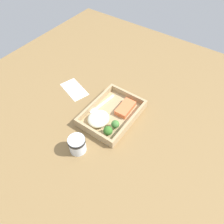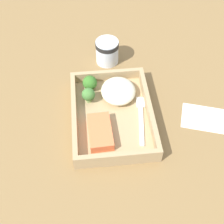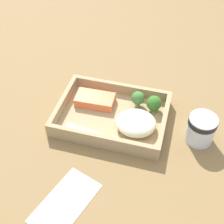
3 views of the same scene
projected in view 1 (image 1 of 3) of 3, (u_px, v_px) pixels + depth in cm
name	position (u px, v px, depth cm)	size (l,w,h in cm)	color
ground_plane	(112.00, 117.00, 102.59)	(160.00, 160.00, 2.00)	olive
takeout_tray	(112.00, 115.00, 101.37)	(28.60, 20.75, 1.20)	tan
tray_rim	(112.00, 112.00, 99.76)	(28.60, 20.75, 3.04)	tan
salmon_fillet	(125.00, 108.00, 101.72)	(10.46, 5.69, 2.44)	#F47141
mashed_potatoes	(98.00, 119.00, 96.74)	(10.29, 9.45, 3.73)	beige
broccoli_floret_1	(115.00, 124.00, 93.76)	(3.58, 3.58, 4.56)	#7B9E5E
broccoli_floret_2	(108.00, 131.00, 91.73)	(4.03, 4.03, 4.59)	#749E5C
fork	(101.00, 105.00, 104.29)	(15.88, 3.72, 0.44)	white
paper_cup	(77.00, 144.00, 86.92)	(7.01, 7.01, 7.50)	white
receipt_slip	(74.00, 89.00, 113.25)	(8.43, 15.61, 0.24)	white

